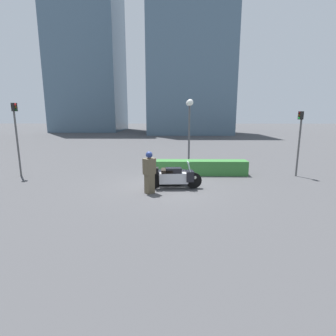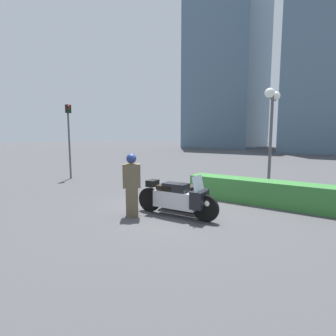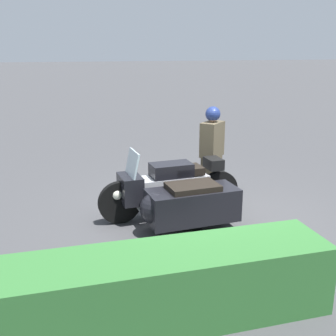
% 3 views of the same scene
% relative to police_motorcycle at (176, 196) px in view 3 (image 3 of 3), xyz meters
% --- Properties ---
extents(ground_plane, '(160.00, 160.00, 0.00)m').
position_rel_police_motorcycle_xyz_m(ground_plane, '(-0.47, 0.05, -0.47)').
color(ground_plane, '#424244').
extents(police_motorcycle, '(2.44, 1.22, 1.17)m').
position_rel_police_motorcycle_xyz_m(police_motorcycle, '(0.00, 0.00, 0.00)').
color(police_motorcycle, black).
rests_on(police_motorcycle, ground).
extents(officer_rider, '(0.53, 0.52, 1.71)m').
position_rel_police_motorcycle_xyz_m(officer_rider, '(-0.98, -1.02, 0.43)').
color(officer_rider, brown).
rests_on(officer_rider, ground).
extents(hedge_bush_curbside, '(4.76, 0.80, 0.77)m').
position_rel_police_motorcycle_xyz_m(hedge_bush_curbside, '(1.48, 2.33, -0.09)').
color(hedge_bush_curbside, '#337033').
rests_on(hedge_bush_curbside, ground).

